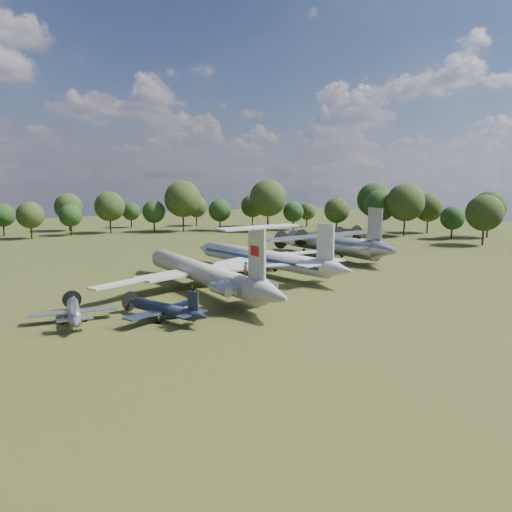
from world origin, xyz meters
TOP-DOWN VIEW (x-y plane):
  - ground at (0.00, 0.00)m, footprint 300.00×300.00m
  - il62_airliner at (-2.78, 0.11)m, footprint 36.90×46.65m
  - tu104_jet at (13.33, 6.27)m, footprint 36.13×45.42m
  - an12_transport at (35.21, 10.66)m, footprint 35.32×39.03m
  - small_prop_west at (-14.48, -10.80)m, footprint 14.69×17.32m
  - small_prop_northwest at (-23.61, -4.89)m, footprint 13.48×16.15m
  - person_on_il62 at (-3.47, -12.18)m, footprint 0.74×0.52m

SIDE VIEW (x-z plane):
  - ground at x=0.00m, z-range 0.00..0.00m
  - small_prop_northwest at x=-23.61m, z-range 0.00..2.05m
  - small_prop_west at x=-14.48m, z-range 0.00..2.17m
  - tu104_jet at x=13.33m, z-range 0.00..4.21m
  - il62_airliner at x=-2.78m, z-range 0.00..4.39m
  - an12_transport at x=35.21m, z-range 0.00..4.91m
  - person_on_il62 at x=-3.47m, z-range 4.39..6.33m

